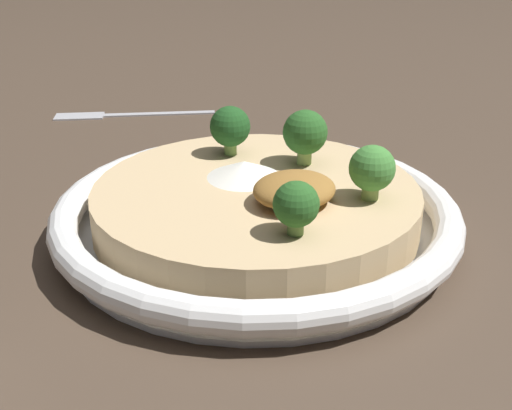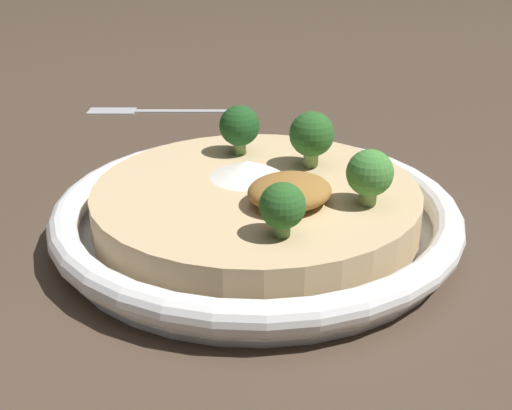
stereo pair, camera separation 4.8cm
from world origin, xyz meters
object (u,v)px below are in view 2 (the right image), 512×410
at_px(broccoli_back, 282,207).
at_px(broccoli_back_left, 370,174).
at_px(broccoli_left, 312,135).
at_px(broccoli_front_left, 239,127).
at_px(risotto_bowl, 256,211).
at_px(fork_utensil, 149,110).

distance_m(broccoli_back, broccoli_back_left, 0.08).
xyz_separation_m(broccoli_left, broccoli_front_left, (0.03, -0.06, -0.00)).
relative_size(broccoli_front_left, broccoli_back, 1.16).
xyz_separation_m(risotto_bowl, broccoli_back_left, (-0.04, 0.07, 0.04)).
bearing_deg(risotto_bowl, broccoli_left, -172.16).
distance_m(broccoli_left, broccoli_back_left, 0.08).
height_order(risotto_bowl, broccoli_left, broccoli_left).
bearing_deg(fork_utensil, broccoli_back, 110.31).
bearing_deg(fork_utensil, broccoli_back_left, 120.61).
distance_m(broccoli_back, fork_utensil, 0.44).
bearing_deg(broccoli_back, broccoli_front_left, -114.58).
height_order(broccoli_front_left, broccoli_back_left, broccoli_front_left).
bearing_deg(broccoli_back, risotto_bowl, -114.20).
bearing_deg(fork_utensil, risotto_bowl, 112.24).
height_order(broccoli_left, fork_utensil, broccoli_left).
bearing_deg(broccoli_back, broccoli_left, -138.69).
bearing_deg(broccoli_back, fork_utensil, -105.76).
relative_size(broccoli_front_left, broccoli_back_left, 1.04).
height_order(risotto_bowl, broccoli_back_left, broccoli_back_left).
bearing_deg(broccoli_back_left, broccoli_back, 1.86).
bearing_deg(risotto_bowl, broccoli_back, 65.80).
distance_m(risotto_bowl, broccoli_left, 0.08).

